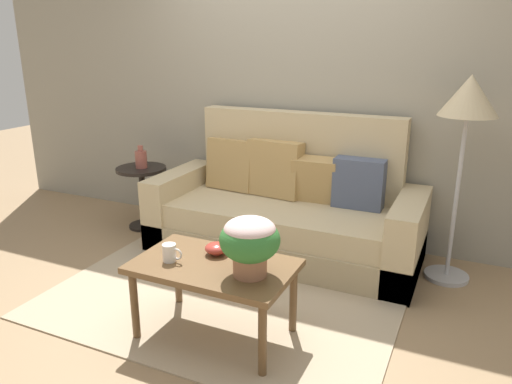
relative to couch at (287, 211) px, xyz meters
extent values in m
plane|color=#997A56|center=(-0.10, -0.77, -0.34)|extent=(14.00, 14.00, 0.00)
cube|color=gray|center=(-0.10, 0.46, 0.98)|extent=(6.40, 0.12, 2.64)
cube|color=tan|center=(-0.10, -0.83, -0.34)|extent=(2.32, 1.84, 0.01)
cube|color=tan|center=(0.00, -0.08, -0.22)|extent=(2.16, 0.89, 0.23)
cube|color=tan|center=(0.00, -0.11, -0.01)|extent=(1.74, 0.80, 0.19)
cube|color=tan|center=(0.00, 0.28, 0.33)|extent=(1.74, 0.16, 0.91)
cube|color=tan|center=(-0.98, -0.08, -0.04)|extent=(0.21, 0.89, 0.60)
cube|color=tan|center=(0.98, -0.08, -0.04)|extent=(0.21, 0.89, 0.60)
cube|color=tan|center=(-0.16, 0.12, 0.32)|extent=(0.48, 0.23, 0.48)
cube|color=tan|center=(0.20, 0.12, 0.26)|extent=(0.37, 0.22, 0.38)
cube|color=tan|center=(-0.58, 0.14, 0.30)|extent=(0.45, 0.21, 0.45)
cube|color=#4C5670|center=(0.55, 0.12, 0.28)|extent=(0.39, 0.18, 0.39)
cylinder|color=brown|center=(-0.34, -1.55, -0.12)|extent=(0.05, 0.05, 0.43)
cylinder|color=brown|center=(0.48, -1.55, -0.12)|extent=(0.05, 0.05, 0.43)
cylinder|color=brown|center=(-0.34, -1.10, -0.12)|extent=(0.05, 0.05, 0.43)
cylinder|color=brown|center=(0.48, -1.10, -0.12)|extent=(0.05, 0.05, 0.43)
cube|color=brown|center=(0.07, -1.33, 0.11)|extent=(0.92, 0.55, 0.04)
cylinder|color=black|center=(-1.40, -0.07, -0.33)|extent=(0.29, 0.29, 0.03)
cylinder|color=black|center=(-1.40, -0.07, -0.05)|extent=(0.05, 0.05, 0.52)
cylinder|color=black|center=(-1.40, -0.07, 0.22)|extent=(0.45, 0.45, 0.03)
cylinder|color=#B2B2B7|center=(1.27, 0.03, -0.33)|extent=(0.32, 0.32, 0.03)
cylinder|color=#B2B2B7|center=(1.27, 0.03, 0.27)|extent=(0.03, 0.03, 1.17)
cone|color=#C6B289|center=(1.27, 0.03, 1.00)|extent=(0.39, 0.39, 0.27)
cylinder|color=#A36B4C|center=(0.32, -1.37, 0.19)|extent=(0.19, 0.19, 0.13)
ellipsoid|color=#337533|center=(0.32, -1.37, 0.33)|extent=(0.33, 0.33, 0.24)
ellipsoid|color=beige|center=(0.32, -1.37, 0.39)|extent=(0.28, 0.28, 0.13)
cylinder|color=white|center=(-0.18, -1.41, 0.18)|extent=(0.08, 0.08, 0.10)
torus|color=white|center=(-0.13, -1.41, 0.18)|extent=(0.07, 0.01, 0.07)
cylinder|color=#B2382D|center=(0.02, -1.21, 0.14)|extent=(0.05, 0.05, 0.02)
ellipsoid|color=#B2382D|center=(0.02, -1.21, 0.17)|extent=(0.14, 0.14, 0.06)
cylinder|color=#934C42|center=(-1.39, -0.07, 0.31)|extent=(0.11, 0.11, 0.15)
cylinder|color=#934C42|center=(-1.39, -0.07, 0.42)|extent=(0.05, 0.05, 0.05)
camera|label=1|loc=(1.35, -3.52, 1.35)|focal=34.12mm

